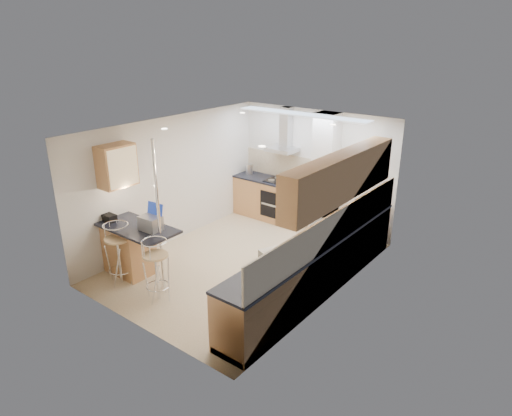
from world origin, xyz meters
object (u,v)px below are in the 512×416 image
Objects in this scene: microwave at (324,220)px; bar_stool_end at (157,270)px; bread_bin at (277,258)px; laptop at (151,223)px; bar_stool_near at (119,254)px.

microwave reaches higher than bar_stool_end.
microwave is at bearing 117.80° from bread_bin.
laptop is 0.81× the size of bread_bin.
bread_bin reaches higher than bar_stool_near.
bar_stool_near reaches higher than bar_stool_end.
bread_bin is (2.71, 0.69, 0.50)m from bar_stool_near.
laptop is at bearing 106.03° from microwave.
laptop is 0.34× the size of bar_stool_end.
bread_bin is (1.82, 0.65, 0.52)m from bar_stool_end.
microwave is 2.84m from laptop.
microwave is 1.49m from bread_bin.
microwave is at bearing -32.32° from bar_stool_end.
bar_stool_end is 2.00m from bread_bin.
microwave reaches higher than bread_bin.
bar_stool_near is (-0.40, -0.39, -0.52)m from laptop.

